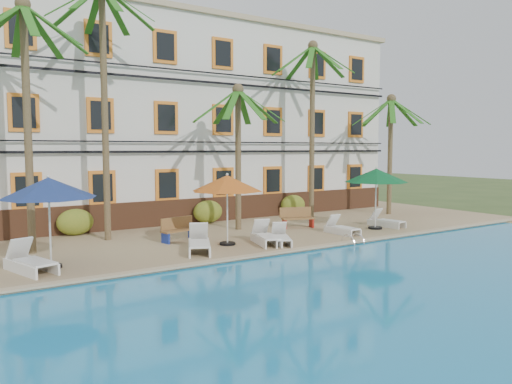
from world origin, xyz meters
TOP-DOWN VIEW (x-y plane):
  - ground at (0.00, 0.00)m, footprint 100.00×100.00m
  - pool_deck at (0.00, 5.00)m, footprint 30.00×12.00m
  - swimming_pool at (0.00, -7.00)m, footprint 26.00×12.00m
  - pool_coping at (0.00, -0.90)m, footprint 30.00×0.35m
  - hotel_building at (0.00, 9.98)m, footprint 25.40×6.44m
  - palm_a at (-7.88, 3.73)m, footprint 4.14×4.14m
  - palm_b at (-4.95, 4.83)m, footprint 4.14×4.14m
  - palm_c at (0.69, 4.19)m, footprint 4.14×4.14m
  - palm_d at (5.50, 4.93)m, footprint 4.14×4.14m
  - palm_e at (10.33, 4.11)m, footprint 4.14×4.14m
  - shrub_left at (-5.76, 6.60)m, footprint 1.50×0.90m
  - shrub_mid at (0.43, 6.60)m, footprint 1.50×0.90m
  - shrub_right at (5.59, 6.60)m, footprint 1.50×0.90m
  - umbrella_blue at (-7.78, 1.13)m, footprint 2.82×2.82m
  - umbrella_red at (-1.51, 1.35)m, footprint 2.69×2.69m
  - umbrella_green at (5.89, 0.94)m, footprint 2.79×2.79m
  - lounger_a at (-8.40, 0.95)m, footprint 1.27×2.14m
  - lounger_b at (-2.98, 0.78)m, footprint 1.53×2.15m
  - lounger_c at (-0.23, 0.71)m, footprint 1.17×2.00m
  - lounger_d at (0.25, 0.37)m, footprint 1.31×1.76m
  - lounger_e at (3.70, 0.76)m, footprint 0.61×1.67m
  - lounger_f at (6.77, 1.11)m, footprint 0.84×1.78m
  - bench_left at (-2.75, 3.06)m, footprint 1.57×0.81m
  - bench_right at (3.20, 3.13)m, footprint 1.57×0.93m
  - pool_ladder at (2.63, -1.00)m, footprint 0.54×0.74m

SIDE VIEW (x-z plane):
  - ground at x=0.00m, z-range 0.00..0.00m
  - swimming_pool at x=0.00m, z-range 0.00..0.20m
  - pool_deck at x=0.00m, z-range 0.00..0.25m
  - pool_ladder at x=2.63m, z-range -0.12..0.62m
  - pool_coping at x=0.00m, z-range 0.25..0.31m
  - lounger_e at x=3.70m, z-range 0.11..0.90m
  - lounger_d at x=0.25m, z-range 0.11..0.90m
  - lounger_f at x=6.77m, z-range 0.11..0.92m
  - lounger_c at x=-0.23m, z-range 0.09..0.99m
  - lounger_a at x=-8.40m, z-range 0.08..1.04m
  - lounger_b at x=-2.98m, z-range 0.08..1.04m
  - bench_left at x=-2.75m, z-range 0.26..1.18m
  - bench_right at x=3.20m, z-range 0.26..1.18m
  - shrub_left at x=-5.76m, z-range 0.25..1.35m
  - shrub_mid at x=0.43m, z-range 0.25..1.35m
  - shrub_right at x=5.59m, z-range 0.25..1.35m
  - umbrella_red at x=-1.51m, z-range 1.20..3.89m
  - umbrella_green at x=5.89m, z-range 1.24..4.02m
  - umbrella_blue at x=-7.78m, z-range 1.25..4.07m
  - palm_c at x=0.69m, z-range 1.23..7.64m
  - palm_e at x=10.33m, z-range 1.24..7.76m
  - hotel_building at x=0.00m, z-range 0.26..10.49m
  - palm_a at x=-7.88m, z-range 1.41..10.01m
  - palm_d at x=5.50m, z-range 1.44..10.37m
  - palm_b at x=-4.95m, z-range 1.50..11.50m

